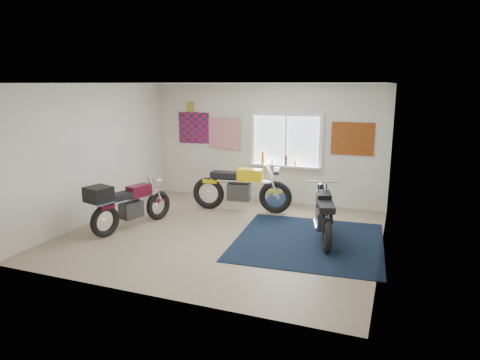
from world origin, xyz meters
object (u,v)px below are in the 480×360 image
at_px(yellow_triumph, 241,189).
at_px(maroon_tourer, 126,204).
at_px(black_chrome_bike, 324,216).
at_px(navy_rug, 309,241).

bearing_deg(yellow_triumph, maroon_tourer, -137.12).
height_order(black_chrome_bike, maroon_tourer, maroon_tourer).
distance_m(black_chrome_bike, maroon_tourer, 3.64).
bearing_deg(navy_rug, maroon_tourer, -170.09).
bearing_deg(black_chrome_bike, yellow_triumph, 45.48).
height_order(navy_rug, black_chrome_bike, black_chrome_bike).
relative_size(navy_rug, yellow_triumph, 1.19).
height_order(yellow_triumph, black_chrome_bike, yellow_triumph).
distance_m(navy_rug, black_chrome_bike, 0.51).
bearing_deg(black_chrome_bike, navy_rug, 122.89).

